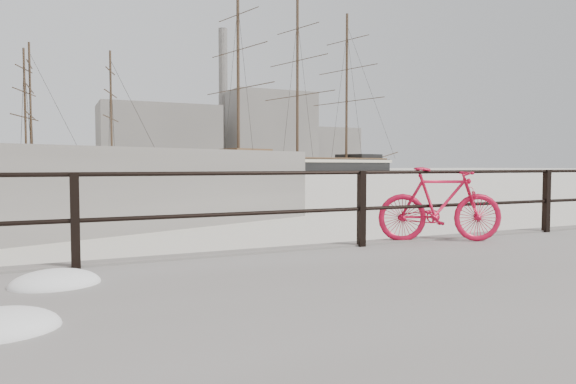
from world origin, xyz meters
name	(u,v)px	position (x,y,z in m)	size (l,w,h in m)	color
ground	(537,252)	(0.00, 0.00, 0.00)	(400.00, 400.00, 0.00)	white
guardrail	(546,201)	(0.00, -0.15, 0.85)	(28.00, 0.10, 1.00)	black
bicycle	(440,205)	(-2.26, -0.25, 0.87)	(1.73, 0.26, 1.05)	red
barque_black	(297,172)	(38.99, 90.05, 0.00)	(65.48, 21.43, 36.67)	black
schooner_mid	(70,175)	(-4.94, 74.12, 0.00)	(25.70, 10.87, 18.77)	beige
industrial_west	(159,138)	(20.00, 140.00, 9.00)	(32.00, 18.00, 18.00)	gray
industrial_mid	(268,132)	(55.00, 145.00, 12.00)	(26.00, 20.00, 24.00)	gray
industrial_east	(324,149)	(78.00, 150.00, 7.00)	(20.00, 16.00, 14.00)	gray
smokestack	(223,100)	(42.00, 150.00, 22.00)	(2.80, 2.80, 44.00)	gray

